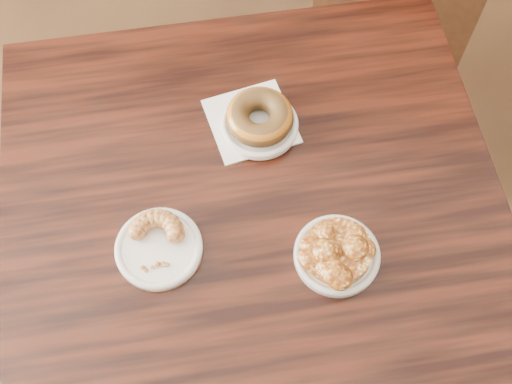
# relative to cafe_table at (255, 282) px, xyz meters

# --- Properties ---
(floor) EXTENTS (5.00, 5.00, 0.00)m
(floor) POSITION_rel_cafe_table_xyz_m (0.11, -0.01, -0.38)
(floor) COLOR black
(floor) RESTS_ON ground
(cafe_table) EXTENTS (1.05, 1.05, 0.75)m
(cafe_table) POSITION_rel_cafe_table_xyz_m (0.00, 0.00, 0.00)
(cafe_table) COLOR black
(cafe_table) RESTS_ON floor
(chair_far) EXTENTS (0.49, 0.49, 0.90)m
(chair_far) POSITION_rel_cafe_table_xyz_m (0.30, 0.77, 0.08)
(chair_far) COLOR black
(chair_far) RESTS_ON floor
(napkin) EXTENTS (0.19, 0.19, 0.00)m
(napkin) POSITION_rel_cafe_table_xyz_m (-0.02, 0.18, 0.38)
(napkin) COLOR white
(napkin) RESTS_ON cafe_table
(plate_donut) EXTENTS (0.14, 0.14, 0.01)m
(plate_donut) POSITION_rel_cafe_table_xyz_m (-0.00, 0.17, 0.38)
(plate_donut) COLOR white
(plate_donut) RESTS_ON napkin
(plate_cruller) EXTENTS (0.14, 0.14, 0.01)m
(plate_cruller) POSITION_rel_cafe_table_xyz_m (-0.15, -0.09, 0.38)
(plate_cruller) COLOR white
(plate_cruller) RESTS_ON cafe_table
(plate_fritter) EXTENTS (0.14, 0.14, 0.01)m
(plate_fritter) POSITION_rel_cafe_table_xyz_m (0.14, -0.07, 0.38)
(plate_fritter) COLOR silver
(plate_fritter) RESTS_ON cafe_table
(glazed_donut) EXTENTS (0.12, 0.12, 0.04)m
(glazed_donut) POSITION_rel_cafe_table_xyz_m (-0.00, 0.17, 0.41)
(glazed_donut) COLOR #975A16
(glazed_donut) RESTS_ON plate_donut
(apple_fritter) EXTENTS (0.15, 0.15, 0.04)m
(apple_fritter) POSITION_rel_cafe_table_xyz_m (0.14, -0.07, 0.41)
(apple_fritter) COLOR #4C1A08
(apple_fritter) RESTS_ON plate_fritter
(cruller_fragment) EXTENTS (0.11, 0.11, 0.03)m
(cruller_fragment) POSITION_rel_cafe_table_xyz_m (-0.15, -0.09, 0.40)
(cruller_fragment) COLOR #592C11
(cruller_fragment) RESTS_ON plate_cruller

